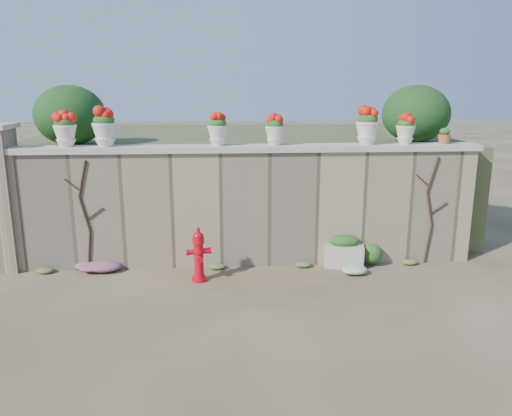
{
  "coord_description": "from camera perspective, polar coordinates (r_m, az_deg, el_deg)",
  "views": [
    {
      "loc": [
        -0.38,
        -6.64,
        3.06
      ],
      "look_at": [
        0.17,
        1.4,
        1.1
      ],
      "focal_mm": 35.0,
      "sensor_mm": 36.0,
      "label": 1
    }
  ],
  "objects": [
    {
      "name": "magenta_clump",
      "position": [
        8.94,
        -18.12,
        -6.35
      ],
      "size": [
        0.8,
        0.53,
        0.21
      ],
      "primitive_type": "ellipsoid",
      "color": "#CB2897",
      "rests_on": "ground"
    },
    {
      "name": "back_shrub_right",
      "position": [
        10.36,
        17.81,
        10.2
      ],
      "size": [
        1.3,
        1.3,
        1.1
      ],
      "primitive_type": "ellipsoid",
      "color": "#143814",
      "rests_on": "raised_fill"
    },
    {
      "name": "green_shrub",
      "position": [
        8.99,
        13.14,
        -4.89
      ],
      "size": [
        0.54,
        0.48,
        0.51
      ],
      "primitive_type": "ellipsoid",
      "color": "#1E5119",
      "rests_on": "ground"
    },
    {
      "name": "stone_wall",
      "position": [
        8.69,
        -1.27,
        -0.05
      ],
      "size": [
        8.0,
        0.4,
        2.0
      ],
      "primitive_type": "cube",
      "color": "gray",
      "rests_on": "ground"
    },
    {
      "name": "vine_right",
      "position": [
        9.21,
        19.3,
        -0.11
      ],
      "size": [
        0.6,
        0.04,
        1.91
      ],
      "color": "black",
      "rests_on": "ground"
    },
    {
      "name": "raised_fill",
      "position": [
        11.82,
        -1.98,
        3.61
      ],
      "size": [
        9.0,
        6.0,
        2.0
      ],
      "primitive_type": "cube",
      "color": "#384C23",
      "rests_on": "ground"
    },
    {
      "name": "fire_hydrant",
      "position": [
        8.08,
        -6.57,
        -5.27
      ],
      "size": [
        0.39,
        0.28,
        0.89
      ],
      "rotation": [
        0.0,
        0.0,
        0.2
      ],
      "color": "red",
      "rests_on": "ground"
    },
    {
      "name": "urn_pot_0",
      "position": [
        8.84,
        -20.98,
        8.4
      ],
      "size": [
        0.37,
        0.37,
        0.58
      ],
      "color": "silver",
      "rests_on": "wall_cap"
    },
    {
      "name": "vine_left",
      "position": [
        8.78,
        -18.91,
        -0.73
      ],
      "size": [
        0.6,
        0.04,
        1.91
      ],
      "color": "black",
      "rests_on": "ground"
    },
    {
      "name": "ground",
      "position": [
        7.32,
        -0.57,
        -11.06
      ],
      "size": [
        80.0,
        80.0,
        0.0
      ],
      "primitive_type": "plane",
      "color": "#4E3D27",
      "rests_on": "ground"
    },
    {
      "name": "urn_pot_4",
      "position": [
        8.82,
        12.6,
        9.09
      ],
      "size": [
        0.4,
        0.4,
        0.62
      ],
      "color": "silver",
      "rests_on": "wall_cap"
    },
    {
      "name": "terracotta_pot",
      "position": [
        9.31,
        20.73,
        7.63
      ],
      "size": [
        0.22,
        0.22,
        0.27
      ],
      "color": "#AD5934",
      "rests_on": "wall_cap"
    },
    {
      "name": "urn_pot_1",
      "position": [
        8.68,
        -16.94,
        8.78
      ],
      "size": [
        0.4,
        0.4,
        0.63
      ],
      "color": "silver",
      "rests_on": "wall_cap"
    },
    {
      "name": "white_flowers",
      "position": [
        8.53,
        11.33,
        -6.95
      ],
      "size": [
        0.53,
        0.43,
        0.19
      ],
      "primitive_type": "ellipsoid",
      "color": "white",
      "rests_on": "ground"
    },
    {
      "name": "urn_pot_2",
      "position": [
        8.46,
        -4.4,
        8.92
      ],
      "size": [
        0.34,
        0.34,
        0.54
      ],
      "color": "silver",
      "rests_on": "wall_cap"
    },
    {
      "name": "urn_pot_5",
      "position": [
        9.03,
        16.72,
        8.6
      ],
      "size": [
        0.33,
        0.33,
        0.51
      ],
      "color": "silver",
      "rests_on": "wall_cap"
    },
    {
      "name": "wall_cap",
      "position": [
        8.5,
        -1.3,
        6.84
      ],
      "size": [
        8.1,
        0.52,
        0.1
      ],
      "primitive_type": "cube",
      "color": "beige",
      "rests_on": "stone_wall"
    },
    {
      "name": "back_shrub_left",
      "position": [
        10.05,
        -20.48,
        9.91
      ],
      "size": [
        1.3,
        1.3,
        1.1
      ],
      "primitive_type": "ellipsoid",
      "color": "#143814",
      "rests_on": "raised_fill"
    },
    {
      "name": "urn_pot_3",
      "position": [
        8.51,
        2.18,
        8.9
      ],
      "size": [
        0.33,
        0.33,
        0.52
      ],
      "color": "silver",
      "rests_on": "wall_cap"
    },
    {
      "name": "planter_box",
      "position": [
        8.88,
        10.03,
        -4.93
      ],
      "size": [
        0.74,
        0.53,
        0.56
      ],
      "rotation": [
        0.0,
        0.0,
        -0.22
      ],
      "color": "beige",
      "rests_on": "ground"
    }
  ]
}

